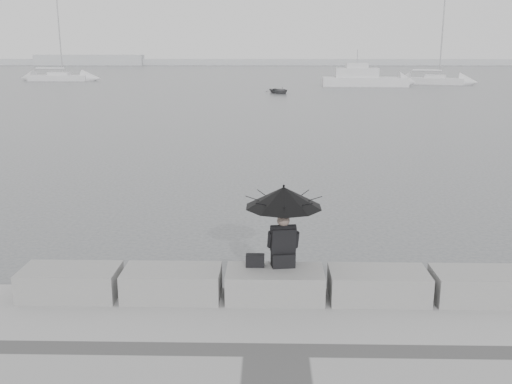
{
  "coord_description": "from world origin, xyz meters",
  "views": [
    {
      "loc": [
        -0.12,
        -9.19,
        4.53
      ],
      "look_at": [
        -0.39,
        3.0,
        1.45
      ],
      "focal_mm": 40.0,
      "sensor_mm": 36.0,
      "label": 1
    }
  ],
  "objects_px": {
    "motor_cruiser": "(365,79)",
    "dinghy": "(279,91)",
    "seated_person": "(284,206)",
    "sailboat_right": "(435,80)",
    "sailboat_left": "(59,77)"
  },
  "relations": [
    {
      "from": "motor_cruiser",
      "to": "dinghy",
      "type": "height_order",
      "value": "motor_cruiser"
    },
    {
      "from": "seated_person",
      "to": "motor_cruiser",
      "type": "distance_m",
      "value": 63.52
    },
    {
      "from": "sailboat_right",
      "to": "motor_cruiser",
      "type": "xyz_separation_m",
      "value": [
        -9.85,
        -4.43,
        0.36
      ]
    },
    {
      "from": "seated_person",
      "to": "sailboat_right",
      "type": "distance_m",
      "value": 70.24
    },
    {
      "from": "sailboat_left",
      "to": "sailboat_right",
      "type": "relative_size",
      "value": 1.0
    },
    {
      "from": "sailboat_left",
      "to": "sailboat_right",
      "type": "height_order",
      "value": "same"
    },
    {
      "from": "sailboat_right",
      "to": "motor_cruiser",
      "type": "height_order",
      "value": "sailboat_right"
    },
    {
      "from": "seated_person",
      "to": "sailboat_left",
      "type": "relative_size",
      "value": 0.11
    },
    {
      "from": "seated_person",
      "to": "dinghy",
      "type": "bearing_deg",
      "value": 80.11
    },
    {
      "from": "sailboat_right",
      "to": "dinghy",
      "type": "relative_size",
      "value": 4.04
    },
    {
      "from": "motor_cruiser",
      "to": "seated_person",
      "type": "bearing_deg",
      "value": -98.0
    },
    {
      "from": "sailboat_left",
      "to": "motor_cruiser",
      "type": "height_order",
      "value": "sailboat_left"
    },
    {
      "from": "seated_person",
      "to": "sailboat_right",
      "type": "xyz_separation_m",
      "value": [
        21.4,
        66.88,
        -1.5
      ]
    },
    {
      "from": "dinghy",
      "to": "sailboat_left",
      "type": "bearing_deg",
      "value": 115.41
    },
    {
      "from": "seated_person",
      "to": "motor_cruiser",
      "type": "xyz_separation_m",
      "value": [
        11.56,
        62.45,
        -1.14
      ]
    }
  ]
}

